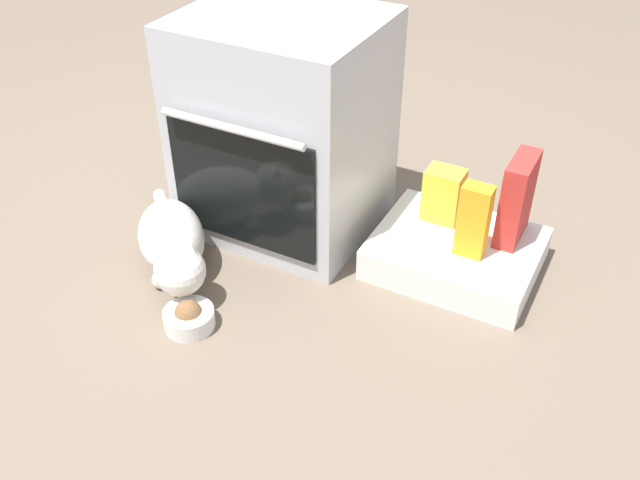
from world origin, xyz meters
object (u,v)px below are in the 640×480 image
Objects in this scene: snack_bag at (443,195)px; cereal_box at (517,199)px; juice_carton at (474,221)px; oven at (284,127)px; food_bowl at (189,317)px; pantry_cabinet at (456,253)px; cat at (173,243)px.

cereal_box is at bearing 1.98° from snack_bag.
cereal_box reaches higher than juice_carton.
oven is 3.05× the size of juice_carton.
cereal_box reaches higher than food_bowl.
cereal_box is (0.09, 0.15, 0.02)m from juice_carton.
pantry_cabinet is at bearing -144.62° from cereal_box.
juice_carton is (0.05, -0.05, 0.17)m from pantry_cabinet.
snack_bag is at bearing -178.02° from cereal_box.
snack_bag reaches higher than food_bowl.
cereal_box is (0.92, 0.55, 0.13)m from cat.
snack_bag is (-0.23, -0.01, -0.05)m from cereal_box.
snack_bag reaches higher than cat.
food_bowl is 0.54× the size of cereal_box.
snack_bag is at bearing 82.61° from cat.
pantry_cabinet is 0.19m from juice_carton.
food_bowl is 1.06m from cereal_box.
oven reaches higher than juice_carton.
snack_bag reaches higher than pantry_cabinet.
food_bowl is 0.29× the size of cat.
pantry_cabinet is 1.83× the size of cereal_box.
cat is (-0.78, -0.45, 0.06)m from pantry_cabinet.
cereal_box reaches higher than pantry_cabinet.
cat is 1.85× the size of cereal_box.
juice_carton is (0.65, 0.58, 0.20)m from food_bowl.
pantry_cabinet reaches higher than food_bowl.
juice_carton is 0.20m from snack_bag.
food_bowl is at bearing -0.00° from cat.
pantry_cabinet is 3.41× the size of food_bowl.
oven reaches higher than cereal_box.
cat is 0.93m from juice_carton.
pantry_cabinet is 0.19m from snack_bag.
oven is 4.07× the size of snack_bag.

